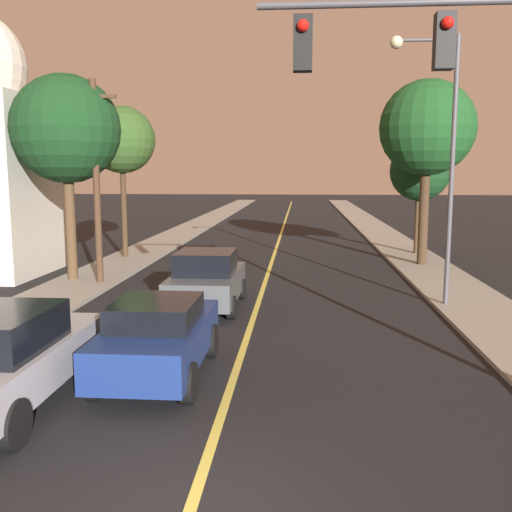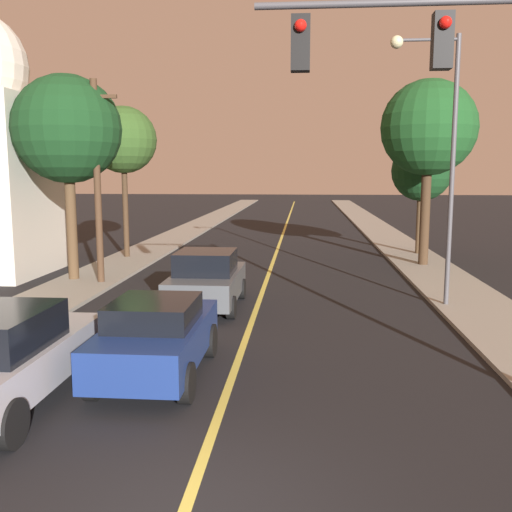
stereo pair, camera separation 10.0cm
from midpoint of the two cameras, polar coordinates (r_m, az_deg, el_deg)
The scene contains 13 objects.
road_surface at distance 42.10m, azimuth 2.67°, elevation 2.90°, with size 10.50×80.00×0.01m.
sidewalk_left at distance 42.79m, azimuth -6.07°, elevation 3.03°, with size 2.50×80.00×0.12m.
sidewalk_right at distance 42.39m, azimuth 11.49°, elevation 2.86°, with size 2.50×80.00×0.12m.
car_near_lane_front at distance 11.37m, azimuth -10.00°, elevation -7.92°, with size 1.89×4.07×1.57m.
car_near_lane_second at distance 16.88m, azimuth -5.11°, elevation -2.38°, with size 1.99×4.10×1.72m.
car_outer_lane_front at distance 10.72m, azimuth -24.50°, elevation -9.26°, with size 2.12×4.72×1.72m.
traffic_signal_mast at distance 10.37m, azimuth 20.26°, elevation 13.56°, with size 5.24×0.42×6.85m.
streetlamp_right at distance 17.42m, azimuth 17.60°, elevation 11.34°, with size 1.95×0.36×7.69m.
utility_pole_left at distance 20.79m, azimuth -15.82°, elevation 7.51°, with size 1.60×0.24×7.03m.
tree_left_near at distance 21.73m, azimuth -18.59°, elevation 11.86°, with size 3.82×3.82×7.30m.
tree_left_far at distance 26.93m, azimuth -13.39°, elevation 11.18°, with size 3.01×3.01×6.84m.
tree_right_near at distance 25.08m, azimuth 16.63°, elevation 12.11°, with size 3.93×3.93×7.67m.
tree_right_far at distance 28.44m, azimuth 15.99°, elevation 8.13°, with size 2.86×2.86×5.38m.
Camera 1 is at (1.27, -5.89, 3.98)m, focal length 40.00 mm.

